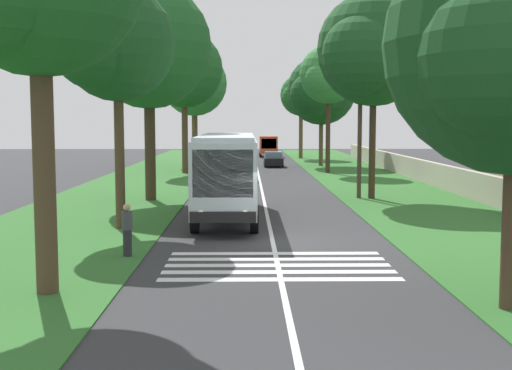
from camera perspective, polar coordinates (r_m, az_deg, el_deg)
ground at (r=24.09m, az=1.44°, el=-4.86°), size 160.00×160.00×0.00m
grass_verge_left at (r=39.59m, az=-11.36°, el=-0.86°), size 120.00×8.00×0.04m
grass_verge_right at (r=39.97m, az=12.43°, el=-0.82°), size 120.00×8.00×0.04m
centre_line at (r=38.93m, az=0.59°, el=-0.88°), size 110.00×0.16×0.01m
coach_bus at (r=29.48m, az=-2.48°, el=1.24°), size 11.16×2.62×3.73m
zebra_crossing at (r=20.17m, az=1.88°, el=-6.90°), size 4.05×6.80×0.01m
trailing_car_0 at (r=50.34m, az=-2.01°, el=1.33°), size 4.30×1.78×1.43m
trailing_car_1 at (r=55.83m, az=-1.92°, el=1.74°), size 4.30×1.78×1.43m
trailing_car_2 at (r=63.54m, az=1.50°, el=2.20°), size 4.30×1.78×1.43m
trailing_car_3 at (r=70.03m, az=-1.47°, el=2.51°), size 4.30×1.78×1.43m
trailing_minibus_0 at (r=81.25m, az=1.04°, el=3.54°), size 6.00×2.14×2.53m
roadside_tree_left_0 at (r=27.21m, az=-12.06°, el=11.48°), size 5.55×4.56×9.61m
roadside_tree_left_2 at (r=55.72m, az=-6.35°, el=9.63°), size 8.03×6.33×11.72m
roadside_tree_left_3 at (r=36.86m, az=-9.37°, el=11.43°), size 7.64×6.74×11.69m
roadside_tree_left_4 at (r=65.63m, az=-5.41°, el=8.52°), size 7.47×6.33×11.12m
roadside_tree_right_0 at (r=55.66m, az=6.15°, el=9.27°), size 5.50×4.81×10.51m
roadside_tree_right_1 at (r=37.37m, az=9.82°, el=11.18°), size 7.34×6.23×11.32m
roadside_tree_right_2 at (r=77.19m, az=3.79°, el=7.60°), size 5.87×4.78×9.68m
roadside_tree_right_3 at (r=64.40m, az=5.48°, el=7.94°), size 7.81×6.62×10.54m
roadside_tree_right_4 at (r=16.18m, az=20.89°, el=10.75°), size 6.86×5.91×8.98m
utility_pole at (r=37.43m, az=8.90°, el=4.84°), size 0.24×1.40×7.52m
roadside_wall at (r=45.57m, az=15.18°, el=0.88°), size 70.00×0.40×1.53m
pedestrian at (r=21.55m, az=-11.01°, el=-3.75°), size 0.34×0.34×1.69m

